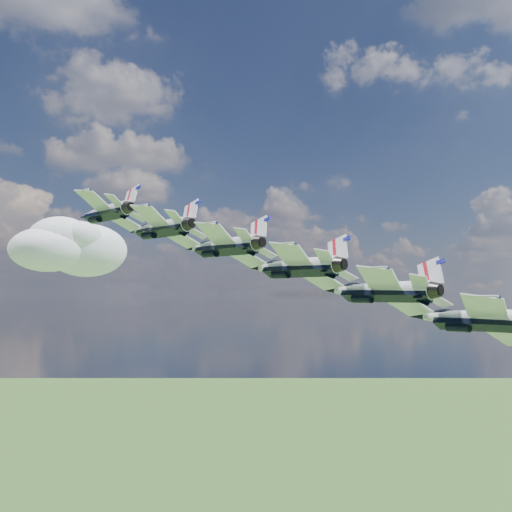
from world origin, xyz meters
name	(u,v)px	position (x,y,z in m)	size (l,w,h in m)	color
cloud_far	(61,241)	(7.11, 233.21, 175.77)	(62.19, 48.86, 24.43)	white
jet_0	(104,213)	(-0.50, -2.06, 159.85)	(11.77, 17.43, 5.21)	silver
jet_1	(159,228)	(6.59, -10.89, 156.65)	(11.77, 17.43, 5.21)	white
jet_2	(221,246)	(13.69, -19.73, 153.44)	(11.77, 17.43, 5.21)	silver
jet_3	(293,267)	(20.78, -28.56, 150.23)	(11.77, 17.43, 5.21)	white
jet_4	(377,291)	(27.88, -37.39, 147.02)	(11.77, 17.43, 5.21)	white
jet_5	(476,319)	(34.97, -46.23, 143.82)	(11.77, 17.43, 5.21)	white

